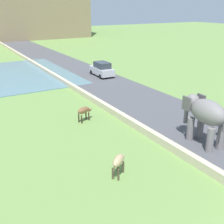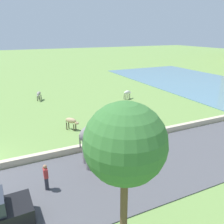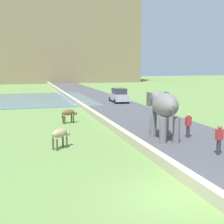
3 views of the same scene
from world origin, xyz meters
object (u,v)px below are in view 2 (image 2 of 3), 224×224
at_px(person_beside_elephant, 112,165).
at_px(cow_white, 127,93).
at_px(elephant, 103,136).
at_px(cow_grey, 39,94).
at_px(cow_tan, 71,121).
at_px(person_trailing, 46,177).
at_px(cow_brown, 151,114).

bearing_deg(person_beside_elephant, cow_white, 148.01).
bearing_deg(elephant, cow_grey, -175.38).
relative_size(person_beside_elephant, cow_tan, 1.26).
relative_size(elephant, person_trailing, 2.16).
height_order(person_trailing, cow_grey, person_trailing).
bearing_deg(cow_white, cow_tan, -54.30).
bearing_deg(person_trailing, cow_white, 137.82).
height_order(person_trailing, cow_tan, person_trailing).
bearing_deg(cow_grey, elephant, 4.62).
height_order(cow_white, cow_grey, same).
relative_size(cow_tan, cow_brown, 0.91).
bearing_deg(cow_grey, person_beside_elephant, 3.70).
relative_size(person_trailing, cow_brown, 1.15).
height_order(elephant, cow_tan, elephant).
relative_size(cow_tan, cow_grey, 0.92).
bearing_deg(person_beside_elephant, cow_grey, -176.30).
height_order(person_beside_elephant, cow_white, person_beside_elephant).
bearing_deg(cow_brown, cow_white, 166.39).
xyz_separation_m(elephant, cow_brown, (-4.89, 7.14, -1.20)).
distance_m(cow_tan, cow_brown, 7.63).
distance_m(elephant, person_beside_elephant, 2.05).
bearing_deg(cow_grey, person_trailing, -7.76).
distance_m(elephant, cow_brown, 8.73).
height_order(elephant, cow_white, elephant).
relative_size(person_trailing, cow_grey, 1.15).
distance_m(person_trailing, cow_white, 19.60).
bearing_deg(cow_white, elephant, -34.64).
height_order(cow_tan, cow_grey, same).
distance_m(cow_tan, cow_grey, 11.21).
relative_size(elephant, cow_white, 2.50).
xyz_separation_m(elephant, person_trailing, (1.26, -3.99, -1.16)).
bearing_deg(cow_brown, cow_grey, -146.05).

